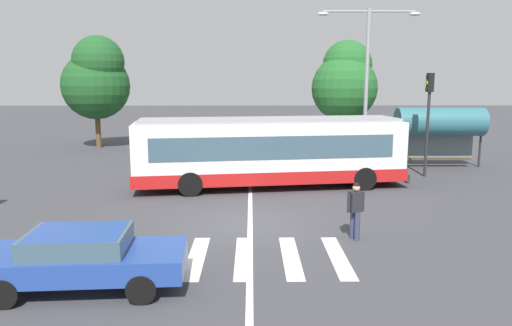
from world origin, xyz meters
The scene contains 15 objects.
ground_plane centered at (0.00, 0.00, 0.00)m, with size 160.00×160.00×0.00m, color #3D3D42.
city_transit_bus centered at (1.03, 5.62, 1.59)m, with size 12.09×4.15×3.06m.
pedestrian_crossing_street centered at (3.27, -1.46, 0.97)m, with size 0.55×0.39×1.72m.
foreground_sedan centered at (-3.57, -4.80, 0.77)m, with size 4.61×2.10×1.35m.
parked_car_teal centered at (-3.43, 14.59, 0.77)m, with size 1.89×4.51×1.35m.
parked_car_champagne centered at (-0.91, 14.28, 0.77)m, with size 2.14×4.62×1.35m.
parked_car_black centered at (1.85, 14.71, 0.77)m, with size 1.92×4.53×1.35m.
parked_car_white centered at (4.44, 14.36, 0.77)m, with size 1.94×4.53×1.35m.
traffic_light_far_corner centered at (8.78, 7.96, 3.36)m, with size 0.33×0.32×5.03m.
bus_stop_shelter centered at (10.43, 10.58, 2.42)m, with size 4.69×1.54×3.25m.
twin_arm_street_lamp centered at (6.31, 10.38, 5.25)m, with size 5.37×0.32×8.35m.
background_tree_left centered at (-10.51, 18.42, 4.83)m, with size 4.67×4.67×7.74m.
background_tree_right centered at (6.54, 17.31, 4.65)m, with size 4.41×4.41×7.40m.
crosswalk_painted_stripes centered at (-0.63, -2.90, 0.00)m, with size 6.72×3.16×0.01m.
lane_center_line centered at (0.16, 2.00, 0.00)m, with size 0.16×24.00×0.01m, color silver.
Camera 1 is at (0.21, -14.85, 4.60)m, focal length 33.13 mm.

